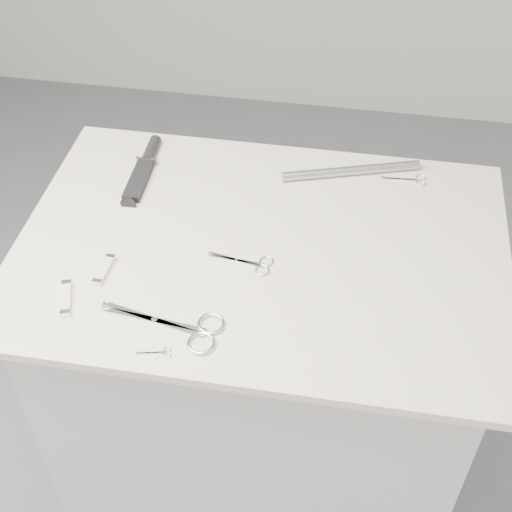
% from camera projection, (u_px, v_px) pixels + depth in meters
% --- Properties ---
extents(ground, '(4.00, 4.00, 0.01)m').
position_uv_depth(ground, '(260.00, 473.00, 2.10)').
color(ground, slate).
rests_on(ground, ground).
extents(plinth, '(0.90, 0.60, 0.90)m').
position_uv_depth(plinth, '(260.00, 382.00, 1.78)').
color(plinth, beige).
rests_on(plinth, ground).
extents(display_board, '(1.00, 0.70, 0.02)m').
position_uv_depth(display_board, '(261.00, 249.00, 1.46)').
color(display_board, beige).
rests_on(display_board, plinth).
extents(large_shears, '(0.23, 0.10, 0.01)m').
position_uv_depth(large_shears, '(188.00, 329.00, 1.29)').
color(large_shears, silver).
rests_on(large_shears, display_board).
extents(embroidery_scissors_a, '(0.13, 0.06, 0.00)m').
position_uv_depth(embroidery_scissors_a, '(253.00, 264.00, 1.41)').
color(embroidery_scissors_a, silver).
rests_on(embroidery_scissors_a, display_board).
extents(embroidery_scissors_b, '(0.10, 0.04, 0.00)m').
position_uv_depth(embroidery_scissors_b, '(411.00, 180.00, 1.60)').
color(embroidery_scissors_b, silver).
rests_on(embroidery_scissors_b, display_board).
extents(tiny_scissors, '(0.06, 0.03, 0.00)m').
position_uv_depth(tiny_scissors, '(159.00, 353.00, 1.25)').
color(tiny_scissors, silver).
rests_on(tiny_scissors, display_board).
extents(sheathed_knife, '(0.05, 0.23, 0.03)m').
position_uv_depth(sheathed_knife, '(145.00, 166.00, 1.63)').
color(sheathed_knife, black).
rests_on(sheathed_knife, display_board).
extents(pocket_knife_a, '(0.04, 0.09, 0.01)m').
position_uv_depth(pocket_knife_a, '(66.00, 298.00, 1.34)').
color(pocket_knife_a, silver).
rests_on(pocket_knife_a, display_board).
extents(pocket_knife_b, '(0.02, 0.08, 0.01)m').
position_uv_depth(pocket_knife_b, '(104.00, 270.00, 1.39)').
color(pocket_knife_b, silver).
rests_on(pocket_knife_b, display_board).
extents(metal_rail, '(0.31, 0.12, 0.02)m').
position_uv_depth(metal_rail, '(351.00, 171.00, 1.61)').
color(metal_rail, '#9A9DA3').
rests_on(metal_rail, display_board).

